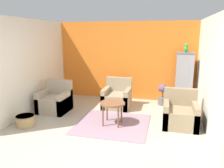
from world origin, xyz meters
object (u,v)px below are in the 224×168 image
object	(u,v)px
armchair_right	(180,114)
parrot	(186,48)
coffee_table	(112,105)
wicker_basket	(25,120)
birdcage	(184,80)
armchair_middle	(117,98)
armchair_left	(55,101)
potted_plant	(162,94)

from	to	relation	value
armchair_right	parrot	world-z (taller)	parrot
coffee_table	wicker_basket	world-z (taller)	coffee_table
birdcage	parrot	world-z (taller)	parrot
armchair_right	armchair_middle	world-z (taller)	same
wicker_basket	armchair_right	bearing A→B (deg)	14.41
armchair_right	parrot	bearing A→B (deg)	84.50
coffee_table	armchair_right	bearing A→B (deg)	11.26
wicker_basket	armchair_left	bearing A→B (deg)	81.71
armchair_middle	birdcage	xyz separation A→B (m)	(1.82, 0.59, 0.50)
armchair_right	potted_plant	distance (m)	1.53
armchair_middle	potted_plant	distance (m)	1.36
birdcage	parrot	bearing A→B (deg)	90.00
armchair_right	birdcage	bearing A→B (deg)	84.49
wicker_basket	coffee_table	bearing A→B (deg)	16.85
armchair_left	armchair_middle	bearing A→B (deg)	25.11
birdcage	wicker_basket	xyz separation A→B (m)	(-3.54, -2.41, -0.63)
coffee_table	armchair_middle	bearing A→B (deg)	97.79
armchair_middle	birdcage	distance (m)	1.98
coffee_table	armchair_left	size ratio (longest dim) A/B	0.70
coffee_table	birdcage	xyz separation A→B (m)	(1.65, 1.84, 0.30)
armchair_left	armchair_right	bearing A→B (deg)	-3.90
coffee_table	armchair_right	world-z (taller)	armchair_right
armchair_right	potted_plant	size ratio (longest dim) A/B	1.30
parrot	armchair_right	bearing A→B (deg)	-95.50
potted_plant	birdcage	bearing A→B (deg)	6.43
potted_plant	coffee_table	bearing A→B (deg)	-121.34
armchair_left	parrot	xyz separation A→B (m)	(3.38, 1.32, 1.40)
armchair_left	armchair_middle	distance (m)	1.72
parrot	potted_plant	world-z (taller)	parrot
armchair_right	parrot	xyz separation A→B (m)	(0.15, 1.54, 1.40)
armchair_right	potted_plant	world-z (taller)	armchair_right
parrot	armchair_middle	bearing A→B (deg)	-162.10
coffee_table	potted_plant	xyz separation A→B (m)	(1.08, 1.77, -0.14)
armchair_left	wicker_basket	world-z (taller)	armchair_left
armchair_middle	potted_plant	world-z (taller)	armchair_middle
armchair_right	wicker_basket	bearing A→B (deg)	-165.59
armchair_middle	wicker_basket	world-z (taller)	armchair_middle
parrot	wicker_basket	bearing A→B (deg)	-145.74
armchair_left	potted_plant	distance (m)	3.08
parrot	potted_plant	bearing A→B (deg)	-173.37
armchair_middle	armchair_right	bearing A→B (deg)	-29.60
armchair_middle	wicker_basket	bearing A→B (deg)	-133.31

